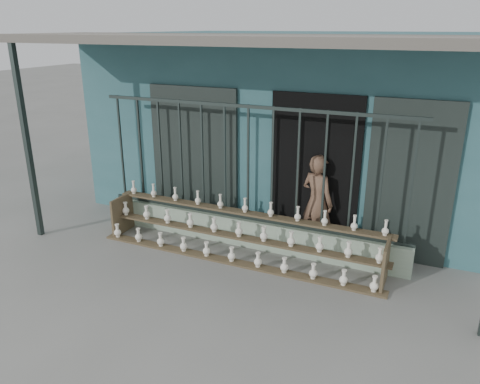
% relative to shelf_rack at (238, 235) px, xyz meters
% --- Properties ---
extents(ground, '(60.00, 60.00, 0.00)m').
position_rel_shelf_rack_xyz_m(ground, '(-0.02, -0.89, -0.36)').
color(ground, slate).
extents(workshop_building, '(7.40, 6.60, 3.21)m').
position_rel_shelf_rack_xyz_m(workshop_building, '(-0.02, 3.34, 1.26)').
color(workshop_building, '#306066').
rests_on(workshop_building, ground).
extents(parapet_wall, '(5.00, 0.20, 0.45)m').
position_rel_shelf_rack_xyz_m(parapet_wall, '(-0.02, 0.41, -0.13)').
color(parapet_wall, '#A5BFA3').
rests_on(parapet_wall, ground).
extents(security_fence, '(5.00, 0.04, 1.80)m').
position_rel_shelf_rack_xyz_m(security_fence, '(-0.02, 0.41, 0.99)').
color(security_fence, '#283330').
rests_on(security_fence, parapet_wall).
extents(shelf_rack, '(4.50, 0.68, 0.85)m').
position_rel_shelf_rack_xyz_m(shelf_rack, '(0.00, 0.00, 0.00)').
color(shelf_rack, brown).
rests_on(shelf_rack, ground).
extents(elderly_woman, '(0.65, 0.55, 1.51)m').
position_rel_shelf_rack_xyz_m(elderly_woman, '(0.98, 0.79, 0.40)').
color(elderly_woman, brown).
rests_on(elderly_woman, ground).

